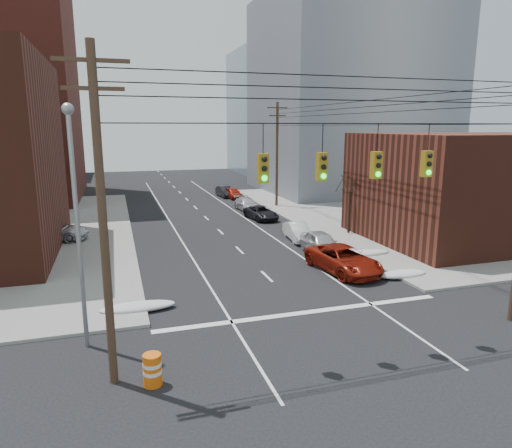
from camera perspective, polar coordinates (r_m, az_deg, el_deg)
ground at (r=16.64m, az=15.43°, el=-19.08°), size 160.00×160.00×0.00m
sidewalk_ne at (r=52.99m, az=24.50°, el=1.85°), size 40.00×40.00×0.15m
building_office at (r=63.53m, az=11.44°, el=15.47°), size 22.00×20.00×25.00m
building_glass at (r=87.92m, az=4.26°, el=13.69°), size 20.00×18.00×22.00m
building_storefront at (r=38.39m, az=25.75°, el=4.17°), size 16.00×12.00×8.00m
utility_pole_left at (r=15.08m, az=-18.65°, el=1.10°), size 2.20×0.28×11.00m
utility_pole_far at (r=48.80m, az=2.64°, el=8.89°), size 2.20×0.28×11.00m
traffic_signals at (r=16.95m, az=11.66°, el=7.35°), size 17.00×0.42×2.02m
street_light at (r=18.13m, az=-21.59°, el=1.86°), size 0.44×0.44×9.32m
bare_tree at (r=36.91m, az=11.59°, el=2.21°), size 2.09×2.20×4.93m
snow_nw at (r=22.43m, az=-14.56°, el=-10.00°), size 3.50×1.08×0.42m
snow_ne at (r=27.61m, az=17.89°, el=-5.98°), size 3.00×1.08×0.42m
snow_east_far at (r=31.22m, az=13.17°, el=-3.63°), size 4.00×1.08×0.42m
red_pickup at (r=27.65m, az=10.89°, el=-4.37°), size 3.23×5.78×1.53m
parked_car_a at (r=31.19m, az=8.14°, el=-2.39°), size 1.97×4.55×1.53m
parked_car_b at (r=34.86m, az=5.25°, el=-0.96°), size 1.75×4.08×1.31m
parked_car_c at (r=42.52m, az=0.66°, el=1.41°), size 2.54×4.64×1.23m
parked_car_d at (r=47.15m, az=-1.14°, el=2.49°), size 1.96×4.48×1.28m
parked_car_e at (r=55.03m, az=-2.90°, el=3.88°), size 2.06×4.02×1.31m
parked_car_f at (r=56.45m, az=-3.91°, el=4.07°), size 1.67×4.03×1.30m
lot_car_a at (r=35.33m, az=-28.74°, el=-1.88°), size 4.66×2.66×1.45m
lot_car_b at (r=37.17m, az=-24.02°, el=-0.84°), size 5.42×3.30×1.40m
construction_barrel at (r=16.31m, az=-12.82°, el=-17.31°), size 0.75×0.75×1.11m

